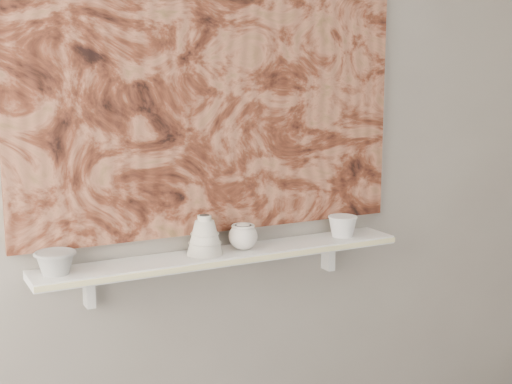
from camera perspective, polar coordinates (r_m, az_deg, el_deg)
wall_back at (r=2.62m, az=-3.39°, el=4.61°), size 3.60×0.00×3.60m
shelf at (r=2.61m, az=-2.43°, el=-5.11°), size 1.40×0.18×0.03m
shelf_stripe at (r=2.53m, az=-1.53°, el=-5.60°), size 1.40×0.01×0.02m
bracket_left at (r=2.53m, az=-13.22°, el=-7.62°), size 0.03×0.06×0.12m
bracket_right at (r=2.92m, az=5.79°, el=-5.04°), size 0.03×0.06×0.12m
painting at (r=2.60m, az=-3.30°, el=8.76°), size 1.50×0.02×1.10m
house_motif at (r=2.82m, az=5.21°, el=2.57°), size 0.09×0.00×0.08m
bowl_grey at (r=2.41m, az=-15.76°, el=-5.44°), size 0.15×0.15×0.08m
cup_cream at (r=2.63m, az=-1.04°, el=-3.58°), size 0.11×0.11×0.10m
bell_vessel at (r=2.56m, az=-4.13°, el=-3.44°), size 0.16×0.16×0.14m
bowl_white at (r=2.85m, az=6.94°, el=-2.71°), size 0.15×0.15×0.08m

